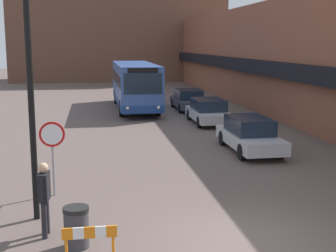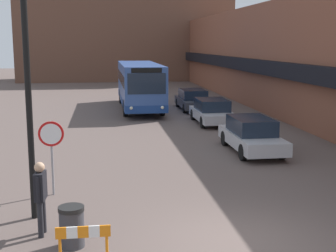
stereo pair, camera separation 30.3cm
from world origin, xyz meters
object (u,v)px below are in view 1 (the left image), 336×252
(parked_car_middle, at_px, (208,111))
(parked_car_front, at_px, (250,134))
(construction_barricade, at_px, (90,240))
(pedestrian, at_px, (44,192))
(street_lamp, at_px, (42,74))
(parked_car_back, at_px, (188,100))
(trash_bin, at_px, (76,227))
(city_bus, at_px, (135,84))
(stop_sign, at_px, (52,142))

(parked_car_middle, bearing_deg, parked_car_front, -90.00)
(construction_barricade, bearing_deg, pedestrian, 118.54)
(street_lamp, bearing_deg, parked_car_middle, 60.61)
(pedestrian, bearing_deg, parked_car_back, -15.31)
(trash_bin, bearing_deg, city_bus, 81.52)
(parked_car_front, xyz_separation_m, street_lamp, (-7.80, -6.63, 3.07))
(parked_car_front, bearing_deg, pedestrian, -134.76)
(parked_car_front, distance_m, trash_bin, 11.07)
(stop_sign, bearing_deg, parked_car_back, 66.28)
(parked_car_back, distance_m, street_lamp, 21.32)
(parked_car_back, relative_size, stop_sign, 2.09)
(street_lamp, xyz_separation_m, construction_barricade, (1.11, -3.13, -3.14))
(trash_bin, bearing_deg, parked_car_back, 72.03)
(parked_car_front, xyz_separation_m, pedestrian, (-7.74, -7.81, 0.35))
(city_bus, distance_m, parked_car_front, 14.35)
(parked_car_back, distance_m, construction_barricade, 23.70)
(street_lamp, distance_m, pedestrian, 2.96)
(parked_car_back, bearing_deg, trash_bin, -107.97)
(street_lamp, relative_size, pedestrian, 3.38)
(pedestrian, bearing_deg, city_bus, -5.58)
(stop_sign, bearing_deg, city_bus, 77.45)
(city_bus, distance_m, stop_sign, 19.03)
(pedestrian, height_order, trash_bin, pedestrian)
(trash_bin, height_order, construction_barricade, trash_bin)
(trash_bin, bearing_deg, pedestrian, 134.39)
(parked_car_middle, height_order, stop_sign, stop_sign)
(parked_car_middle, height_order, street_lamp, street_lamp)
(city_bus, xyz_separation_m, pedestrian, (-4.10, -21.65, -0.65))
(parked_car_back, bearing_deg, construction_barricade, -106.38)
(parked_car_middle, bearing_deg, city_bus, 118.85)
(pedestrian, bearing_deg, trash_bin, -130.49)
(parked_car_middle, distance_m, pedestrian, 16.91)
(parked_car_middle, xyz_separation_m, pedestrian, (-7.74, -15.03, 0.38))
(city_bus, relative_size, stop_sign, 4.77)
(parked_car_front, xyz_separation_m, parked_car_back, (-0.00, 12.98, -0.03))
(trash_bin, xyz_separation_m, construction_barricade, (0.31, -1.18, 0.19))
(parked_car_front, xyz_separation_m, parked_car_middle, (-0.00, 7.22, -0.03))
(stop_sign, xyz_separation_m, pedestrian, (0.04, -3.08, -0.56))
(parked_car_back, bearing_deg, parked_car_middle, -90.00)
(stop_sign, distance_m, trash_bin, 4.10)
(city_bus, bearing_deg, parked_car_back, -13.36)
(stop_sign, distance_m, pedestrian, 3.13)
(trash_bin, bearing_deg, construction_barricade, -75.39)
(city_bus, distance_m, street_lamp, 20.99)
(city_bus, height_order, trash_bin, city_bus)
(parked_car_middle, bearing_deg, construction_barricade, -111.49)
(parked_car_front, relative_size, street_lamp, 0.74)
(street_lamp, relative_size, construction_barricade, 5.55)
(construction_barricade, bearing_deg, stop_sign, 102.33)
(parked_car_front, relative_size, construction_barricade, 4.13)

